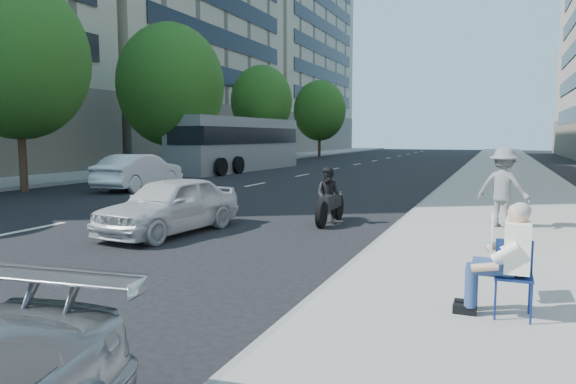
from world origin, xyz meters
The scene contains 14 objects.
ground centered at (0.00, 0.00, 0.00)m, with size 160.00×160.00×0.00m, color black.
near_sidewalk centered at (4.00, 20.00, 0.07)m, with size 5.00×120.00×0.15m, color gray.
far_sidewalk centered at (-16.75, 20.00, 0.07)m, with size 4.50×120.00×0.15m, color gray.
far_bldg_north centered at (-30.00, 62.00, 14.00)m, with size 22.00×28.00×28.00m, color tan.
tree_far_b centered at (-13.70, 8.00, 5.13)m, with size 5.40×5.40×8.24m.
tree_far_c centered at (-13.70, 18.00, 5.02)m, with size 6.00×6.00×8.47m.
tree_far_d centered at (-13.70, 30.00, 4.89)m, with size 4.80×4.80×7.65m.
tree_far_e centered at (-13.70, 44.00, 4.78)m, with size 5.40×5.40×7.89m.
seated_protester centered at (3.68, -0.50, 0.87)m, with size 0.83×1.12×1.31m.
jogger centered at (3.71, 5.67, 1.04)m, with size 1.15×0.66×1.78m, color slate.
white_sedan_near centered at (-3.22, 2.90, 0.64)m, with size 1.51×3.75×1.28m, color silver.
white_sedan_mid centered at (-10.08, 10.47, 0.72)m, with size 1.52×4.37×1.44m, color silver.
motorcycle centered at (-0.26, 5.41, 0.64)m, with size 0.71×2.04×1.42m.
bus centered at (-11.67, 22.33, 1.64)m, with size 3.21×12.17×3.30m.
Camera 1 is at (3.58, -6.67, 2.18)m, focal length 32.00 mm.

